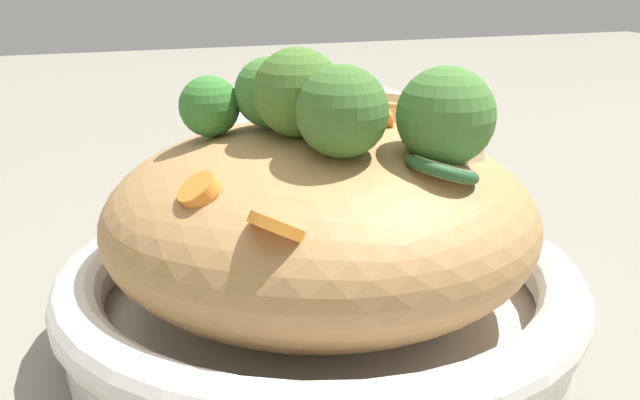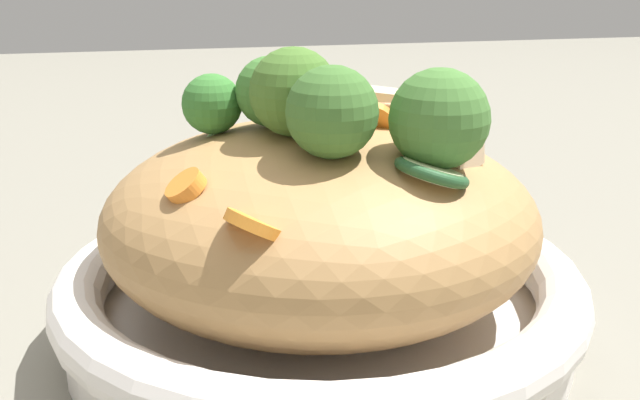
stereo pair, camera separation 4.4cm
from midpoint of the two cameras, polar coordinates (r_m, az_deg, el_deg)
name	(u,v)px [view 1 (the left image)]	position (r m, az deg, el deg)	size (l,w,h in m)	color
ground_plane	(320,336)	(0.47, -2.69, -10.30)	(3.00, 3.00, 0.00)	gray
serving_bowl	(320,296)	(0.46, -2.74, -7.33)	(0.31, 0.31, 0.05)	white
noodle_heap	(320,218)	(0.44, -2.84, -1.38)	(0.25, 0.25, 0.12)	#AE814D
broccoli_florets	(338,107)	(0.40, -1.84, 6.96)	(0.13, 0.15, 0.07)	#98BE7C
carrot_coins	(295,171)	(0.38, -5.16, 2.14)	(0.13, 0.14, 0.05)	orange
zucchini_slices	(392,134)	(0.44, 2.63, 4.98)	(0.16, 0.05, 0.03)	beige
chicken_chunks	(358,117)	(0.47, 0.23, 6.22)	(0.16, 0.09, 0.04)	beige
drinking_glass	(266,161)	(0.70, -5.89, 2.89)	(0.07, 0.07, 0.08)	silver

